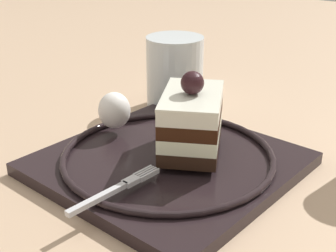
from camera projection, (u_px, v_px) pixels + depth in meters
The scene contains 6 objects.
ground_plane at pixel (150, 167), 0.51m from camera, with size 2.40×2.40×0.00m, color tan.
dessert_plate at pixel (168, 161), 0.50m from camera, with size 0.26×0.26×0.02m.
cake_slice at pixel (192, 120), 0.49m from camera, with size 0.11×0.10×0.09m.
whipped_cream_dollop at pixel (114, 110), 0.55m from camera, with size 0.04×0.04×0.04m, color white.
fork at pixel (118, 188), 0.43m from camera, with size 0.11×0.02×0.00m.
drink_glass_near at pixel (175, 77), 0.66m from camera, with size 0.08×0.08×0.10m.
Camera 1 is at (0.36, 0.27, 0.25)m, focal length 50.74 mm.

